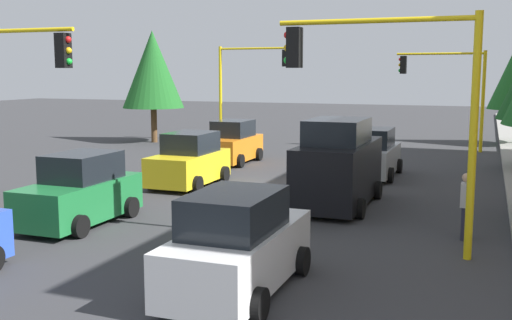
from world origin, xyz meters
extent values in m
plane|color=#353538|center=(0.00, 0.00, 0.00)|extent=(120.00, 120.00, 0.00)
cylinder|color=yellow|center=(-14.00, -7.50, 2.86)|extent=(0.18, 0.18, 5.73)
cylinder|color=yellow|center=(-14.00, -5.25, 5.58)|extent=(0.12, 4.50, 0.12)
cube|color=black|center=(-14.00, -3.36, 5.00)|extent=(0.36, 0.32, 0.96)
sphere|color=red|center=(-14.00, -3.18, 5.30)|extent=(0.18, 0.18, 0.18)
sphere|color=yellow|center=(-14.00, -3.18, 5.00)|extent=(0.18, 0.18, 0.18)
sphere|color=green|center=(-14.00, -3.18, 4.70)|extent=(0.18, 0.18, 0.18)
cylinder|color=yellow|center=(6.00, -5.25, 5.37)|extent=(0.12, 4.50, 0.12)
cube|color=black|center=(6.00, -3.36, 4.79)|extent=(0.36, 0.32, 0.96)
sphere|color=red|center=(6.00, -3.18, 5.09)|extent=(0.18, 0.18, 0.18)
sphere|color=yellow|center=(6.00, -3.18, 4.79)|extent=(0.18, 0.18, 0.18)
sphere|color=green|center=(6.00, -3.18, 4.49)|extent=(0.18, 0.18, 0.18)
cylinder|color=yellow|center=(-14.00, 7.50, 2.66)|extent=(0.18, 0.18, 5.31)
cylinder|color=yellow|center=(-14.00, 5.25, 5.16)|extent=(0.12, 4.50, 0.12)
cube|color=black|center=(-14.00, 3.36, 4.58)|extent=(0.36, 0.32, 0.96)
sphere|color=red|center=(-14.00, 3.18, 4.88)|extent=(0.18, 0.18, 0.18)
sphere|color=yellow|center=(-14.00, 3.18, 4.58)|extent=(0.18, 0.18, 0.18)
sphere|color=green|center=(-14.00, 3.18, 4.28)|extent=(0.18, 0.18, 0.18)
cylinder|color=yellow|center=(6.00, 7.50, 2.76)|extent=(0.18, 0.18, 5.51)
cylinder|color=yellow|center=(6.00, 5.25, 5.36)|extent=(0.12, 4.50, 0.12)
cube|color=black|center=(6.00, 3.36, 4.78)|extent=(0.36, 0.32, 0.96)
sphere|color=red|center=(6.00, 3.18, 5.08)|extent=(0.18, 0.18, 0.18)
sphere|color=yellow|center=(6.00, 3.18, 4.78)|extent=(0.18, 0.18, 0.18)
sphere|color=green|center=(6.00, 3.18, 4.48)|extent=(0.18, 0.18, 0.18)
cylinder|color=brown|center=(-12.00, -11.00, 1.14)|extent=(0.36, 0.36, 2.28)
cone|color=#1E6023|center=(-12.00, -11.00, 4.36)|extent=(3.65, 3.65, 4.56)
cube|color=black|center=(1.54, 3.47, 1.09)|extent=(4.80, 1.90, 1.85)
cube|color=black|center=(1.78, 3.47, 2.40)|extent=(2.50, 1.67, 0.76)
cylinder|color=black|center=(0.05, 2.46, 0.30)|extent=(0.60, 0.20, 0.60)
cylinder|color=black|center=(0.05, 4.48, 0.30)|extent=(0.60, 0.20, 0.60)
cylinder|color=black|center=(3.03, 2.46, 0.30)|extent=(0.60, 0.20, 0.60)
cylinder|color=black|center=(3.03, 4.48, 0.30)|extent=(0.60, 0.20, 0.60)
cube|color=white|center=(9.68, 3.41, 0.69)|extent=(4.19, 1.68, 1.05)
cube|color=black|center=(9.89, 3.41, 1.60)|extent=(2.18, 1.48, 0.76)
cylinder|color=black|center=(8.38, 2.51, 0.30)|extent=(0.60, 0.20, 0.60)
cylinder|color=black|center=(8.38, 4.31, 0.30)|extent=(0.60, 0.20, 0.60)
cylinder|color=black|center=(10.98, 2.51, 0.30)|extent=(0.60, 0.20, 0.60)
cylinder|color=black|center=(10.98, 4.31, 0.30)|extent=(0.60, 0.20, 0.60)
cube|color=orange|center=(-5.81, -3.30, 0.69)|extent=(3.81, 1.72, 1.05)
cube|color=black|center=(-6.00, -3.30, 1.60)|extent=(1.98, 1.51, 0.76)
cylinder|color=black|center=(-4.63, -2.38, 0.30)|extent=(0.60, 0.20, 0.60)
cylinder|color=black|center=(-4.63, -4.22, 0.30)|extent=(0.60, 0.20, 0.60)
cylinder|color=black|center=(-6.99, -2.38, 0.30)|extent=(0.60, 0.20, 0.60)
cylinder|color=black|center=(-6.99, -4.22, 0.30)|extent=(0.60, 0.20, 0.60)
cube|color=yellow|center=(0.03, -2.56, 0.69)|extent=(3.82, 1.74, 1.05)
cube|color=black|center=(-0.16, -2.56, 1.60)|extent=(1.99, 1.53, 0.76)
cylinder|color=black|center=(1.22, -1.63, 0.30)|extent=(0.60, 0.20, 0.60)
cylinder|color=black|center=(1.22, -3.49, 0.30)|extent=(0.60, 0.20, 0.60)
cylinder|color=black|center=(-1.15, -1.63, 0.30)|extent=(0.60, 0.20, 0.60)
cylinder|color=black|center=(-1.15, -3.49, 0.30)|extent=(0.60, 0.20, 0.60)
cube|color=#B2B5BA|center=(-4.38, 3.53, 0.69)|extent=(4.00, 1.64, 1.05)
cube|color=black|center=(-4.18, 3.53, 1.60)|extent=(2.08, 1.45, 0.76)
cylinder|color=black|center=(-5.62, 2.65, 0.30)|extent=(0.60, 0.20, 0.60)
cylinder|color=black|center=(-5.62, 4.41, 0.30)|extent=(0.60, 0.20, 0.60)
cylinder|color=black|center=(-3.14, 2.65, 0.30)|extent=(0.60, 0.20, 0.60)
cylinder|color=black|center=(-3.14, 4.41, 0.30)|extent=(0.60, 0.20, 0.60)
cube|color=#1E7238|center=(6.40, -2.72, 0.69)|extent=(3.88, 1.68, 1.05)
cube|color=black|center=(6.21, -2.72, 1.60)|extent=(2.02, 1.48, 0.76)
cylinder|color=black|center=(7.61, -1.82, 0.30)|extent=(0.60, 0.20, 0.60)
cylinder|color=black|center=(7.61, -3.62, 0.30)|extent=(0.60, 0.20, 0.60)
cylinder|color=black|center=(5.20, -1.82, 0.30)|extent=(0.60, 0.20, 0.60)
cylinder|color=black|center=(5.20, -3.62, 0.30)|extent=(0.60, 0.20, 0.60)
cylinder|color=#262638|center=(4.40, 7.36, 0.42)|extent=(0.16, 0.16, 0.85)
cylinder|color=#262638|center=(4.20, 7.36, 0.42)|extent=(0.16, 0.16, 0.85)
cube|color=#B2B2B2|center=(4.30, 7.36, 1.15)|extent=(0.40, 0.24, 0.60)
sphere|color=tan|center=(4.30, 7.36, 1.59)|extent=(0.22, 0.22, 0.22)
camera|label=1|loc=(20.29, 7.77, 4.21)|focal=43.07mm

